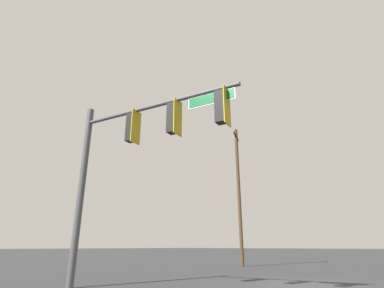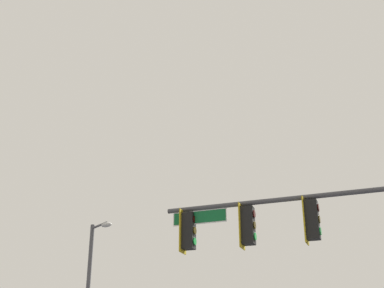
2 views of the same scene
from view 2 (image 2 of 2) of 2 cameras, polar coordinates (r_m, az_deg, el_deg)
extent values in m
cylinder|color=#47474C|center=(15.61, 8.85, -5.96)|extent=(6.49, 1.76, 0.14)
cube|color=gold|center=(15.30, 11.99, -7.99)|extent=(0.16, 0.51, 1.30)
cube|color=black|center=(15.27, 12.69, -7.91)|extent=(0.43, 0.40, 1.10)
cylinder|color=black|center=(15.44, 12.50, -5.72)|extent=(0.04, 0.04, 0.12)
cylinder|color=#340503|center=(15.33, 13.33, -6.63)|extent=(0.08, 0.22, 0.22)
cylinder|color=#392D05|center=(15.25, 13.44, -7.82)|extent=(0.08, 0.22, 0.22)
cylinder|color=green|center=(15.17, 13.55, -9.02)|extent=(0.08, 0.22, 0.22)
cube|color=gold|center=(15.66, 5.31, -8.73)|extent=(0.16, 0.51, 1.30)
cube|color=black|center=(15.61, 5.99, -8.66)|extent=(0.43, 0.40, 1.10)
cylinder|color=black|center=(15.77, 5.90, -6.51)|extent=(0.04, 0.04, 0.12)
cylinder|color=#340503|center=(15.65, 6.65, -7.41)|extent=(0.08, 0.22, 0.22)
cylinder|color=#392D05|center=(15.57, 6.71, -8.58)|extent=(0.08, 0.22, 0.22)
cylinder|color=green|center=(15.49, 6.76, -9.77)|extent=(0.08, 0.22, 0.22)
cube|color=gold|center=(16.22, -1.01, -9.32)|extent=(0.16, 0.51, 1.30)
cube|color=black|center=(16.15, -0.37, -9.26)|extent=(0.43, 0.40, 1.10)
cylinder|color=black|center=(16.31, -0.36, -7.18)|extent=(0.04, 0.04, 0.12)
cylinder|color=#340503|center=(16.17, 0.30, -8.07)|extent=(0.08, 0.22, 0.22)
cylinder|color=#392D05|center=(16.09, 0.30, -9.20)|extent=(0.08, 0.22, 0.22)
cylinder|color=green|center=(16.01, 0.31, -10.35)|extent=(0.08, 0.22, 0.22)
cube|color=#0F602D|center=(16.13, 0.83, -7.81)|extent=(1.60, 0.44, 0.36)
cube|color=white|center=(16.13, 0.83, -7.81)|extent=(1.66, 0.44, 0.42)
cylinder|color=#4C4C51|center=(24.11, -9.86, -8.55)|extent=(1.24, 0.47, 0.10)
ellipsoid|color=silver|center=(23.54, -9.12, -8.51)|extent=(0.56, 0.28, 0.20)
camera|label=1|loc=(24.45, -1.03, -23.87)|focal=28.00mm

